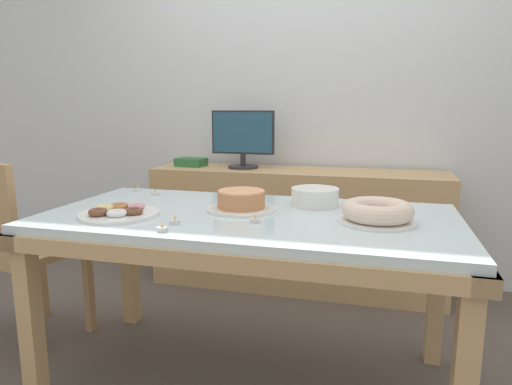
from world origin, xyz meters
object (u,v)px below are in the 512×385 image
chair (14,245)px  tealight_near_cakes (156,193)px  tealight_near_front (138,190)px  tealight_centre (175,221)px  tealight_right_edge (255,220)px  tealight_left_edge (162,228)px  book_stack (191,162)px  cake_golden_bundt (377,212)px  cake_chocolate_round (241,202)px  pastry_platter (118,213)px  computer_monitor (243,140)px  plate_stack (315,197)px

chair → tealight_near_cakes: 0.73m
tealight_near_front → tealight_centre: 0.73m
tealight_right_edge → tealight_left_edge: bearing=-144.6°
chair → book_stack: size_ratio=4.58×
cake_golden_bundt → book_stack: bearing=137.5°
cake_chocolate_round → tealight_centre: (-0.17, -0.29, -0.03)m
chair → pastry_platter: 0.75m
cake_chocolate_round → tealight_centre: cake_chocolate_round is taller
chair → tealight_left_edge: 1.05m
book_stack → tealight_centre: 1.46m
tealight_near_cakes → tealight_right_edge: bearing=-32.5°
cake_golden_bundt → tealight_centre: size_ratio=7.38×
chair → tealight_near_front: chair is taller
book_stack → cake_chocolate_round: size_ratio=0.70×
chair → computer_monitor: (0.82, 1.13, 0.45)m
chair → tealight_right_edge: 1.28m
book_stack → plate_stack: bearing=-42.8°
cake_chocolate_round → tealight_left_edge: size_ratio=7.36×
plate_stack → computer_monitor: bearing=123.9°
cake_golden_bundt → tealight_centre: cake_golden_bundt is taller
book_stack → tealight_left_edge: size_ratio=5.13×
pastry_platter → tealight_centre: size_ratio=7.98×
cake_golden_bundt → pastry_platter: cake_golden_bundt is taller
cake_golden_bundt → tealight_left_edge: cake_golden_bundt is taller
pastry_platter → tealight_left_edge: pastry_platter is taller
cake_golden_bundt → plate_stack: cake_golden_bundt is taller
cake_chocolate_round → tealight_centre: bearing=-120.9°
tealight_near_front → book_stack: bearing=93.1°
tealight_centre → cake_chocolate_round: bearing=59.1°
computer_monitor → book_stack: computer_monitor is taller
book_stack → computer_monitor: bearing=-0.2°
tealight_left_edge → cake_chocolate_round: bearing=66.5°
cake_chocolate_round → pastry_platter: bearing=-153.0°
cake_golden_bundt → tealight_near_cakes: size_ratio=7.38×
tealight_near_front → tealight_right_edge: same height
computer_monitor → cake_chocolate_round: size_ratio=1.44×
computer_monitor → plate_stack: computer_monitor is taller
cake_chocolate_round → cake_golden_bundt: bearing=-6.9°
chair → tealight_near_front: bearing=33.6°
pastry_platter → tealight_near_cakes: bearing=97.9°
cake_chocolate_round → tealight_right_edge: bearing=-59.1°
tealight_near_front → tealight_right_edge: size_ratio=1.00×
book_stack → tealight_left_edge: (0.52, -1.47, -0.05)m
computer_monitor → tealight_right_edge: (0.43, -1.27, -0.21)m
tealight_left_edge → book_stack: bearing=109.4°
cake_chocolate_round → tealight_near_front: (-0.65, 0.27, -0.03)m
chair → tealight_near_front: 0.64m
cake_chocolate_round → tealight_near_front: size_ratio=7.36×
computer_monitor → cake_chocolate_round: 1.14m
chair → tealight_left_edge: (0.97, -0.34, 0.24)m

